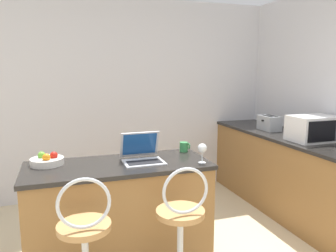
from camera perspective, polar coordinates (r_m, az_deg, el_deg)
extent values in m
cube|color=silver|center=(4.43, -8.29, 4.75)|extent=(12.00, 0.06, 2.60)
cube|color=olive|center=(2.87, -8.38, -15.74)|extent=(1.45, 0.60, 0.89)
cube|color=black|center=(2.70, -8.62, -6.85)|extent=(1.48, 0.63, 0.03)
cube|color=olive|center=(3.95, 23.19, -9.22)|extent=(0.63, 3.10, 0.89)
cube|color=black|center=(3.83, 23.65, -2.66)|extent=(0.66, 3.13, 0.03)
cylinder|color=#B7844C|center=(2.22, -14.40, -16.62)|extent=(0.34, 0.34, 0.04)
torus|color=silver|center=(2.05, -14.42, -12.96)|extent=(0.32, 0.02, 0.32)
cylinder|color=#B7844C|center=(2.34, 2.16, -14.84)|extent=(0.34, 0.34, 0.04)
torus|color=silver|center=(2.19, 3.08, -11.23)|extent=(0.32, 0.02, 0.32)
cube|color=#B7BABF|center=(2.70, -4.24, -6.30)|extent=(0.33, 0.25, 0.01)
cube|color=black|center=(2.68, -4.15, -6.27)|extent=(0.28, 0.14, 0.00)
cube|color=#B7BABF|center=(2.80, -4.97, -3.16)|extent=(0.33, 0.09, 0.22)
cube|color=#19478C|center=(2.79, -4.94, -3.15)|extent=(0.29, 0.07, 0.19)
cube|color=white|center=(3.82, 23.94, -0.39)|extent=(0.49, 0.34, 0.27)
cube|color=black|center=(3.67, 25.24, -0.87)|extent=(0.34, 0.01, 0.22)
cube|color=#9EA3A8|center=(4.32, 17.21, 0.50)|extent=(0.18, 0.28, 0.18)
cube|color=black|center=(4.29, 16.88, 1.71)|extent=(0.04, 0.20, 0.00)
cube|color=black|center=(4.33, 17.66, 1.74)|extent=(0.04, 0.20, 0.00)
cube|color=black|center=(4.26, 16.14, 0.92)|extent=(0.02, 0.02, 0.02)
cylinder|color=silver|center=(2.80, -20.31, -5.81)|extent=(0.26, 0.26, 0.05)
sphere|color=red|center=(2.79, -19.26, -4.85)|extent=(0.06, 0.06, 0.06)
sphere|color=orange|center=(2.74, -20.43, -5.17)|extent=(0.06, 0.06, 0.06)
sphere|color=#66B233|center=(2.83, -21.16, -4.77)|extent=(0.06, 0.06, 0.06)
cylinder|color=#338447|center=(3.06, 2.75, -3.64)|extent=(0.08, 0.08, 0.09)
torus|color=#338447|center=(3.07, 3.64, -3.48)|extent=(0.01, 0.06, 0.06)
cylinder|color=silver|center=(2.71, 5.95, -6.35)|extent=(0.06, 0.06, 0.00)
cylinder|color=silver|center=(2.69, 5.96, -5.41)|extent=(0.01, 0.01, 0.09)
sphere|color=silver|center=(2.67, 5.99, -3.85)|extent=(0.08, 0.08, 0.08)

